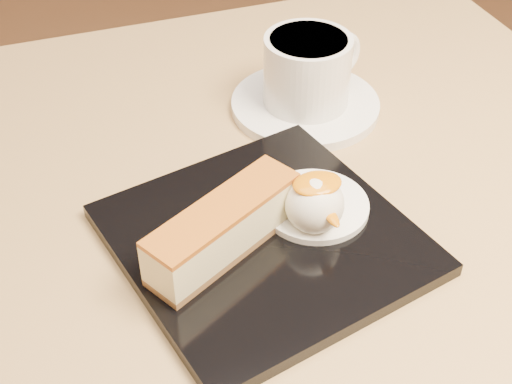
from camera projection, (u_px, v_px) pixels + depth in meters
name	position (u px, v px, depth m)	size (l,w,h in m)	color
table	(265.00, 352.00, 0.69)	(0.80, 0.80, 0.72)	black
dessert_plate	(264.00, 239.00, 0.57)	(0.22, 0.22, 0.01)	black
cheesecake	(224.00, 228.00, 0.54)	(0.14, 0.10, 0.04)	brown
cream_smear	(315.00, 205.00, 0.59)	(0.09, 0.09, 0.01)	white
ice_cream_scoop	(314.00, 204.00, 0.56)	(0.05, 0.05, 0.05)	white
mango_sauce	(317.00, 184.00, 0.55)	(0.04, 0.03, 0.01)	orange
mint_sprig	(271.00, 191.00, 0.60)	(0.04, 0.03, 0.00)	#2E862C
saucer	(305.00, 105.00, 0.72)	(0.15, 0.15, 0.01)	white
coffee_cup	(309.00, 69.00, 0.70)	(0.11, 0.09, 0.07)	white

